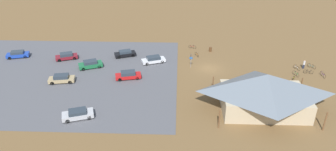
% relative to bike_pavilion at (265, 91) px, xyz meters
% --- Properties ---
extents(ground, '(160.00, 160.00, 0.00)m').
position_rel_bike_pavilion_xyz_m(ground, '(6.96, -13.59, -3.27)').
color(ground, brown).
rests_on(ground, ground).
extents(parking_lot_asphalt, '(42.15, 32.94, 0.05)m').
position_rel_bike_pavilion_xyz_m(parking_lot_asphalt, '(34.03, -9.87, -3.24)').
color(parking_lot_asphalt, '#56565B').
rests_on(parking_lot_asphalt, ground).
extents(bike_pavilion, '(14.48, 9.97, 5.93)m').
position_rel_bike_pavilion_xyz_m(bike_pavilion, '(0.00, 0.00, 0.00)').
color(bike_pavilion, '#C6B28E').
rests_on(bike_pavilion, ground).
extents(trash_bin, '(0.60, 0.60, 0.90)m').
position_rel_bike_pavilion_xyz_m(trash_bin, '(6.06, -21.82, -2.82)').
color(trash_bin, brown).
rests_on(trash_bin, ground).
extents(lot_sign, '(0.56, 0.08, 2.20)m').
position_rel_bike_pavilion_xyz_m(lot_sign, '(10.40, -14.03, -1.86)').
color(lot_sign, '#99999E').
rests_on(lot_sign, ground).
extents(bicycle_blue_edge_south, '(0.48, 1.72, 0.83)m').
position_rel_bike_pavilion_xyz_m(bicycle_blue_edge_south, '(10.28, -17.98, -2.91)').
color(bicycle_blue_edge_south, black).
rests_on(bicycle_blue_edge_south, ground).
extents(bicycle_purple_mid_cluster, '(0.48, 1.81, 0.91)m').
position_rel_bike_pavilion_xyz_m(bicycle_purple_mid_cluster, '(-13.17, -10.99, -2.87)').
color(bicycle_purple_mid_cluster, black).
rests_on(bicycle_purple_mid_cluster, ground).
extents(bicycle_yellow_near_sign, '(0.90, 1.37, 0.81)m').
position_rel_bike_pavilion_xyz_m(bicycle_yellow_near_sign, '(-7.52, -9.51, -2.92)').
color(bicycle_yellow_near_sign, black).
rests_on(bicycle_yellow_near_sign, ground).
extents(bicycle_green_front_row, '(0.69, 1.73, 0.87)m').
position_rel_bike_pavilion_xyz_m(bicycle_green_front_row, '(-8.45, -11.21, -2.87)').
color(bicycle_green_front_row, black).
rests_on(bicycle_green_front_row, ground).
extents(bicycle_white_yard_right, '(0.76, 1.62, 0.81)m').
position_rel_bike_pavilion_xyz_m(bicycle_white_yard_right, '(-9.42, -13.75, -2.90)').
color(bicycle_white_yard_right, black).
rests_on(bicycle_white_yard_right, ground).
extents(bicycle_red_lone_east, '(1.64, 0.62, 0.80)m').
position_rel_bike_pavilion_xyz_m(bicycle_red_lone_east, '(9.83, -23.24, -2.89)').
color(bicycle_red_lone_east, black).
rests_on(bicycle_red_lone_east, ground).
extents(bicycle_black_yard_front, '(1.67, 0.61, 0.83)m').
position_rel_bike_pavilion_xyz_m(bicycle_black_yard_front, '(-10.98, -12.12, -2.89)').
color(bicycle_black_yard_front, black).
rests_on(bicycle_black_yard_front, ground).
extents(bicycle_orange_by_bin, '(0.75, 1.57, 0.80)m').
position_rel_bike_pavilion_xyz_m(bicycle_orange_by_bin, '(9.05, -19.24, -2.91)').
color(bicycle_orange_by_bin, black).
rests_on(bicycle_orange_by_bin, ground).
extents(bicycle_teal_yard_left, '(1.11, 1.41, 0.78)m').
position_rel_bike_pavilion_xyz_m(bicycle_teal_yard_left, '(-12.44, -14.49, -2.90)').
color(bicycle_teal_yard_left, black).
rests_on(bicycle_teal_yard_left, ground).
extents(car_red_back_corner, '(4.74, 2.67, 1.37)m').
position_rel_bike_pavilion_xyz_m(car_red_back_corner, '(21.60, -8.97, -2.54)').
color(car_red_back_corner, red).
rests_on(car_red_back_corner, parking_lot_asphalt).
extents(car_maroon_front_row, '(4.55, 3.12, 1.35)m').
position_rel_bike_pavilion_xyz_m(car_maroon_front_row, '(35.09, -16.62, -2.55)').
color(car_maroon_front_row, maroon).
rests_on(car_maroon_front_row, parking_lot_asphalt).
extents(car_tan_inner_stall, '(4.56, 2.43, 1.42)m').
position_rel_bike_pavilion_xyz_m(car_tan_inner_stall, '(32.90, -7.18, -2.52)').
color(car_tan_inner_stall, tan).
rests_on(car_tan_inner_stall, parking_lot_asphalt).
extents(car_blue_near_entry, '(4.56, 2.76, 1.35)m').
position_rel_bike_pavilion_xyz_m(car_blue_near_entry, '(45.22, -17.16, -2.54)').
color(car_blue_near_entry, '#1E42B2').
rests_on(car_blue_near_entry, parking_lot_asphalt).
extents(car_silver_end_stall, '(4.74, 3.16, 1.33)m').
position_rel_bike_pavilion_xyz_m(car_silver_end_stall, '(27.02, 3.31, -2.55)').
color(car_silver_end_stall, '#BCBCC1').
rests_on(car_silver_end_stall, parking_lot_asphalt).
extents(car_black_aisle_side, '(4.55, 3.08, 1.27)m').
position_rel_bike_pavilion_xyz_m(car_black_aisle_side, '(23.62, -18.45, -2.58)').
color(car_black_aisle_side, black).
rests_on(car_black_aisle_side, parking_lot_asphalt).
extents(car_green_mid_lot, '(4.73, 3.41, 1.43)m').
position_rel_bike_pavilion_xyz_m(car_green_mid_lot, '(29.36, -13.04, -2.51)').
color(car_green_mid_lot, '#1E6B3D').
rests_on(car_green_mid_lot, parking_lot_asphalt).
extents(car_white_by_curb, '(4.87, 3.23, 1.33)m').
position_rel_bike_pavilion_xyz_m(car_white_by_curb, '(17.62, -15.65, -2.56)').
color(car_white_by_curb, white).
rests_on(car_white_by_curb, parking_lot_asphalt).
extents(visitor_by_pavilion, '(0.40, 0.38, 1.71)m').
position_rel_bike_pavilion_xyz_m(visitor_by_pavilion, '(-10.83, -14.26, -2.37)').
color(visitor_by_pavilion, '#2D3347').
rests_on(visitor_by_pavilion, ground).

